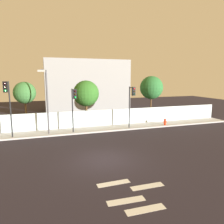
# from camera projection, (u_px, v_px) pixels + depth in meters

# --- Properties ---
(ground_plane) EXTENTS (80.00, 80.00, 0.00)m
(ground_plane) POSITION_uv_depth(u_px,v_px,m) (105.00, 160.00, 14.32)
(ground_plane) COLOR #241F28
(sidewalk) EXTENTS (36.00, 2.40, 0.15)m
(sidewalk) POSITION_uv_depth(u_px,v_px,m) (83.00, 130.00, 21.99)
(sidewalk) COLOR #B1B1B1
(sidewalk) RESTS_ON ground
(perimeter_wall) EXTENTS (36.00, 0.18, 1.80)m
(perimeter_wall) POSITION_uv_depth(u_px,v_px,m) (81.00, 119.00, 23.04)
(perimeter_wall) COLOR silver
(perimeter_wall) RESTS_ON sidewalk
(crosswalk_marking) EXTENTS (3.37, 3.02, 0.01)m
(crosswalk_marking) POSITION_uv_depth(u_px,v_px,m) (133.00, 194.00, 10.11)
(crosswalk_marking) COLOR silver
(crosswalk_marking) RESTS_ON ground
(traffic_light_left) EXTENTS (0.36, 1.44, 4.36)m
(traffic_light_left) POSITION_uv_depth(u_px,v_px,m) (74.00, 101.00, 19.91)
(traffic_light_left) COLOR black
(traffic_light_left) RESTS_ON sidewalk
(traffic_light_center) EXTENTS (0.35, 1.77, 5.12)m
(traffic_light_center) POSITION_uv_depth(u_px,v_px,m) (8.00, 98.00, 17.95)
(traffic_light_center) COLOR black
(traffic_light_center) RESTS_ON sidewalk
(traffic_light_right) EXTENTS (0.37, 1.06, 4.48)m
(traffic_light_right) POSITION_uv_depth(u_px,v_px,m) (132.00, 98.00, 21.98)
(traffic_light_right) COLOR black
(traffic_light_right) RESTS_ON sidewalk
(street_lamp_curbside) EXTENTS (0.78, 2.28, 6.14)m
(street_lamp_curbside) POSITION_uv_depth(u_px,v_px,m) (46.00, 96.00, 19.55)
(street_lamp_curbside) COLOR #4C4C51
(street_lamp_curbside) RESTS_ON sidewalk
(fire_hydrant) EXTENTS (0.44, 0.26, 0.76)m
(fire_hydrant) POSITION_uv_depth(u_px,v_px,m) (165.00, 121.00, 24.15)
(fire_hydrant) COLOR red
(fire_hydrant) RESTS_ON sidewalk
(roadside_tree_midleft) EXTENTS (2.32, 2.32, 5.15)m
(roadside_tree_midleft) POSITION_uv_depth(u_px,v_px,m) (25.00, 93.00, 22.14)
(roadside_tree_midleft) COLOR brown
(roadside_tree_midleft) RESTS_ON ground
(roadside_tree_midright) EXTENTS (3.00, 3.00, 5.25)m
(roadside_tree_midright) POSITION_uv_depth(u_px,v_px,m) (86.00, 94.00, 24.22)
(roadside_tree_midright) COLOR brown
(roadside_tree_midright) RESTS_ON ground
(roadside_tree_rightmost) EXTENTS (2.95, 2.95, 5.77)m
(roadside_tree_rightmost) POSITION_uv_depth(u_px,v_px,m) (151.00, 88.00, 26.76)
(roadside_tree_rightmost) COLOR brown
(roadside_tree_rightmost) RESTS_ON ground
(low_building_distant) EXTENTS (14.18, 6.00, 8.56)m
(low_building_distant) POSITION_uv_depth(u_px,v_px,m) (87.00, 85.00, 36.74)
(low_building_distant) COLOR gray
(low_building_distant) RESTS_ON ground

